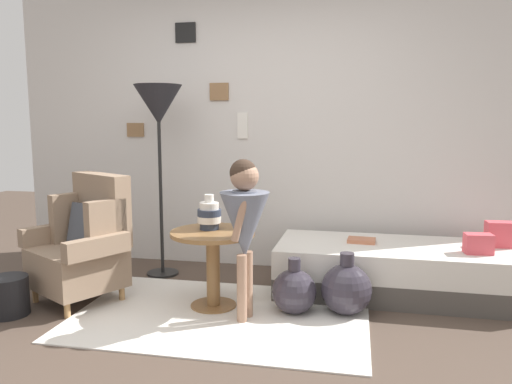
# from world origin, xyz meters

# --- Properties ---
(ground_plane) EXTENTS (12.00, 12.00, 0.00)m
(ground_plane) POSITION_xyz_m (0.00, 0.00, 0.00)
(ground_plane) COLOR #4C3D33
(gallery_wall) EXTENTS (4.80, 0.12, 2.60)m
(gallery_wall) POSITION_xyz_m (-0.00, 1.95, 1.30)
(gallery_wall) COLOR silver
(gallery_wall) RESTS_ON ground
(rug) EXTENTS (2.06, 1.35, 0.01)m
(rug) POSITION_xyz_m (-0.04, 0.62, 0.01)
(rug) COLOR silver
(rug) RESTS_ON ground
(armchair) EXTENTS (0.90, 0.83, 0.97)m
(armchair) POSITION_xyz_m (-1.15, 0.73, 0.44)
(armchair) COLOR tan
(armchair) RESTS_ON ground
(daybed) EXTENTS (1.91, 0.83, 0.40)m
(daybed) POSITION_xyz_m (1.22, 1.33, 0.20)
(daybed) COLOR #4C4742
(daybed) RESTS_ON ground
(pillow_head) EXTENTS (0.22, 0.13, 0.20)m
(pillow_head) POSITION_xyz_m (2.00, 1.45, 0.50)
(pillow_head) COLOR #D64C56
(pillow_head) RESTS_ON daybed
(pillow_mid) EXTENTS (0.20, 0.14, 0.15)m
(pillow_mid) POSITION_xyz_m (1.78, 1.20, 0.47)
(pillow_mid) COLOR #D64C56
(pillow_mid) RESTS_ON daybed
(side_table) EXTENTS (0.62, 0.62, 0.58)m
(side_table) POSITION_xyz_m (-0.14, 0.77, 0.42)
(side_table) COLOR olive
(side_table) RESTS_ON ground
(vase_striped) EXTENTS (0.18, 0.18, 0.26)m
(vase_striped) POSITION_xyz_m (-0.18, 0.83, 0.69)
(vase_striped) COLOR #2D384C
(vase_striped) RESTS_ON side_table
(floor_lamp) EXTENTS (0.42, 0.42, 1.69)m
(floor_lamp) POSITION_xyz_m (-0.82, 1.45, 1.46)
(floor_lamp) COLOR black
(floor_lamp) RESTS_ON ground
(person_child) EXTENTS (0.34, 0.34, 1.12)m
(person_child) POSITION_xyz_m (0.15, 0.58, 0.72)
(person_child) COLOR #A37A60
(person_child) RESTS_ON ground
(book_on_daybed) EXTENTS (0.23, 0.18, 0.03)m
(book_on_daybed) POSITION_xyz_m (0.94, 1.38, 0.42)
(book_on_daybed) COLOR #BE7251
(book_on_daybed) RESTS_ON daybed
(demijohn_near) EXTENTS (0.32, 0.32, 0.41)m
(demijohn_near) POSITION_xyz_m (0.47, 0.77, 0.17)
(demijohn_near) COLOR #332D38
(demijohn_near) RESTS_ON ground
(demijohn_far) EXTENTS (0.36, 0.36, 0.45)m
(demijohn_far) POSITION_xyz_m (0.83, 0.83, 0.19)
(demijohn_far) COLOR #332D38
(demijohn_far) RESTS_ON ground
(magazine_basket) EXTENTS (0.28, 0.28, 0.28)m
(magazine_basket) POSITION_xyz_m (-1.53, 0.33, 0.14)
(magazine_basket) COLOR black
(magazine_basket) RESTS_ON ground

